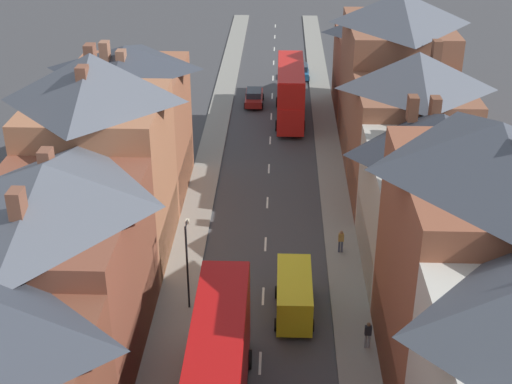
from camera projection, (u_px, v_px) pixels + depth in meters
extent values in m
cube|color=gray|center=(209.00, 157.00, 60.46)|extent=(2.20, 104.00, 0.14)
cube|color=gray|center=(330.00, 159.00, 60.14)|extent=(2.20, 104.00, 0.14)
cube|color=silver|center=(260.00, 363.00, 37.17)|extent=(0.14, 1.80, 0.01)
cube|color=silver|center=(263.00, 296.00, 42.51)|extent=(0.14, 1.80, 0.01)
cube|color=silver|center=(265.00, 244.00, 47.86)|extent=(0.14, 1.80, 0.01)
cube|color=silver|center=(267.00, 203.00, 53.20)|extent=(0.14, 1.80, 0.01)
cube|color=silver|center=(269.00, 169.00, 58.55)|extent=(0.14, 1.80, 0.01)
cube|color=silver|center=(270.00, 140.00, 63.90)|extent=(0.14, 1.80, 0.01)
cube|color=silver|center=(271.00, 116.00, 69.24)|extent=(0.14, 1.80, 0.01)
cube|color=silver|center=(272.00, 96.00, 74.59)|extent=(0.14, 1.80, 0.01)
cube|color=silver|center=(273.00, 78.00, 79.93)|extent=(0.14, 1.80, 0.01)
cube|color=silver|center=(274.00, 63.00, 85.28)|extent=(0.14, 1.80, 0.01)
cube|color=silver|center=(274.00, 49.00, 90.62)|extent=(0.14, 1.80, 0.01)
cube|color=silver|center=(275.00, 37.00, 95.97)|extent=(0.14, 1.80, 0.01)
cube|color=silver|center=(275.00, 26.00, 101.32)|extent=(0.14, 1.80, 0.01)
cube|color=brown|center=(60.00, 281.00, 36.11)|extent=(8.00, 11.32, 8.81)
cube|color=maroon|center=(141.00, 328.00, 37.26)|extent=(0.12, 10.42, 3.20)
pyramid|color=#565B66|center=(46.00, 185.00, 33.63)|extent=(8.00, 11.32, 2.15)
cube|color=brown|center=(17.00, 204.00, 30.54)|extent=(0.60, 0.90, 1.29)
cube|color=brown|center=(46.00, 160.00, 34.89)|extent=(0.60, 0.90, 1.07)
cube|color=#B2704C|center=(103.00, 180.00, 44.68)|extent=(8.00, 8.76, 10.49)
cube|color=olive|center=(169.00, 231.00, 46.21)|extent=(0.12, 8.06, 3.20)
pyramid|color=#565B66|center=(92.00, 77.00, 41.65)|extent=(8.00, 8.76, 2.90)
cube|color=brown|center=(90.00, 55.00, 43.31)|extent=(0.60, 0.90, 1.36)
cube|color=brown|center=(82.00, 76.00, 40.06)|extent=(0.60, 0.90, 1.12)
cube|color=#A36042|center=(131.00, 132.00, 52.79)|extent=(8.00, 9.07, 9.73)
cube|color=black|center=(186.00, 173.00, 54.15)|extent=(0.12, 8.35, 3.20)
pyramid|color=#383D47|center=(125.00, 57.00, 50.22)|extent=(8.00, 9.07, 1.63)
cube|color=#99664C|center=(121.00, 57.00, 48.67)|extent=(0.60, 0.90, 0.92)
cube|color=#99664C|center=(105.00, 52.00, 48.66)|extent=(0.60, 0.90, 1.49)
cube|color=#935138|center=(476.00, 283.00, 33.54)|extent=(8.00, 10.56, 11.59)
cube|color=olive|center=(385.00, 351.00, 35.57)|extent=(0.12, 9.72, 3.20)
pyramid|color=#474C56|center=(499.00, 147.00, 30.40)|extent=(8.00, 10.56, 2.31)
cube|color=#BCB7A8|center=(431.00, 214.00, 43.55)|extent=(8.00, 9.95, 7.75)
cube|color=olive|center=(364.00, 245.00, 44.71)|extent=(0.12, 9.16, 3.20)
pyramid|color=#383D47|center=(441.00, 135.00, 41.20)|extent=(8.00, 9.95, 2.66)
cube|color=brown|center=(413.00, 108.00, 43.03)|extent=(0.60, 0.90, 1.53)
cube|color=brown|center=(435.00, 107.00, 43.46)|extent=(0.60, 0.90, 1.31)
cube|color=brown|center=(410.00, 148.00, 51.18)|extent=(8.00, 7.75, 8.87)
cube|color=navy|center=(352.00, 183.00, 52.59)|extent=(0.12, 7.13, 3.20)
pyramid|color=#565B66|center=(418.00, 71.00, 48.58)|extent=(8.00, 7.75, 2.64)
cube|color=brown|center=(437.00, 52.00, 49.92)|extent=(0.60, 0.90, 1.59)
cube|color=brown|center=(393.00, 90.00, 59.03)|extent=(8.00, 11.06, 11.24)
cube|color=navy|center=(343.00, 134.00, 60.98)|extent=(0.12, 10.18, 3.20)
pyramid|color=#565B66|center=(401.00, 7.00, 55.94)|extent=(8.00, 11.06, 2.39)
cube|color=#935138|center=(377.00, 73.00, 68.86)|extent=(8.00, 9.25, 7.81)
cube|color=black|center=(335.00, 95.00, 70.02)|extent=(0.12, 8.51, 3.20)
pyramid|color=#383D47|center=(381.00, 21.00, 66.58)|extent=(8.00, 9.25, 2.22)
cube|color=#99664C|center=(399.00, 21.00, 64.49)|extent=(0.60, 0.90, 0.97)
cube|color=red|center=(290.00, 103.00, 67.85)|extent=(2.44, 10.80, 2.50)
cube|color=red|center=(291.00, 79.00, 66.76)|extent=(2.44, 10.58, 2.30)
cube|color=red|center=(291.00, 66.00, 66.21)|extent=(2.39, 10.37, 0.10)
cube|color=#28333D|center=(290.00, 83.00, 72.52)|extent=(2.20, 0.10, 1.20)
cube|color=#28333D|center=(290.00, 61.00, 71.48)|extent=(2.20, 0.10, 1.10)
cube|color=#28333D|center=(278.00, 100.00, 67.77)|extent=(0.06, 9.18, 0.90)
cube|color=#28333D|center=(278.00, 78.00, 66.75)|extent=(0.06, 9.18, 0.90)
cube|color=yellow|center=(290.00, 53.00, 71.12)|extent=(1.34, 0.08, 0.32)
cylinder|color=black|center=(277.00, 102.00, 71.39)|extent=(0.30, 1.00, 1.00)
cylinder|color=black|center=(302.00, 103.00, 71.31)|extent=(0.30, 1.00, 1.00)
cylinder|color=black|center=(277.00, 126.00, 65.76)|extent=(0.30, 1.00, 1.00)
cylinder|color=black|center=(303.00, 126.00, 65.68)|extent=(0.30, 1.00, 1.00)
cube|color=#B70F0F|center=(218.00, 346.00, 32.12)|extent=(2.44, 10.58, 2.30)
cube|color=#B70F0F|center=(217.00, 325.00, 31.58)|extent=(2.39, 10.37, 0.10)
cube|color=#28333D|center=(227.00, 314.00, 37.88)|extent=(2.20, 0.10, 1.20)
cube|color=#28333D|center=(227.00, 278.00, 36.84)|extent=(2.20, 0.10, 1.10)
cube|color=#28333D|center=(194.00, 382.00, 33.13)|extent=(0.06, 9.18, 0.90)
cube|color=#28333D|center=(192.00, 344.00, 32.11)|extent=(0.06, 9.18, 0.90)
cube|color=yellow|center=(226.00, 265.00, 36.48)|extent=(1.34, 0.08, 0.32)
cylinder|color=black|center=(202.00, 358.00, 36.75)|extent=(0.30, 1.00, 1.00)
cylinder|color=black|center=(249.00, 359.00, 36.67)|extent=(0.30, 1.00, 1.00)
cube|color=maroon|center=(254.00, 98.00, 72.09)|extent=(1.70, 4.58, 0.67)
cube|color=#28333D|center=(254.00, 93.00, 71.60)|extent=(1.46, 2.29, 0.60)
cylinder|color=black|center=(246.00, 96.00, 73.53)|extent=(0.20, 0.62, 0.62)
cylinder|color=black|center=(263.00, 97.00, 73.48)|extent=(0.20, 0.62, 0.62)
cylinder|color=black|center=(245.00, 106.00, 71.00)|extent=(0.20, 0.62, 0.62)
cylinder|color=black|center=(262.00, 106.00, 70.95)|extent=(0.20, 0.62, 0.62)
cube|color=#236093|center=(301.00, 72.00, 79.68)|extent=(1.70, 3.98, 0.71)
cube|color=#28333D|center=(301.00, 67.00, 79.20)|extent=(1.46, 1.99, 0.60)
cylinder|color=black|center=(293.00, 72.00, 80.96)|extent=(0.20, 0.62, 0.62)
cylinder|color=black|center=(308.00, 72.00, 80.91)|extent=(0.20, 0.62, 0.62)
cylinder|color=black|center=(293.00, 79.00, 78.76)|extent=(0.20, 0.62, 0.62)
cylinder|color=black|center=(309.00, 79.00, 78.71)|extent=(0.20, 0.62, 0.62)
cube|color=yellow|center=(294.00, 294.00, 40.39)|extent=(1.96, 5.20, 2.10)
cube|color=#28333D|center=(294.00, 265.00, 42.53)|extent=(1.76, 0.10, 0.90)
cylinder|color=black|center=(277.00, 292.00, 42.26)|extent=(0.24, 0.72, 0.72)
cylinder|color=black|center=(310.00, 293.00, 42.20)|extent=(0.24, 0.72, 0.72)
cylinder|color=black|center=(276.00, 325.00, 39.48)|extent=(0.24, 0.72, 0.72)
cylinder|color=black|center=(312.00, 325.00, 39.42)|extent=(0.24, 0.72, 0.72)
cylinder|color=gray|center=(366.00, 341.00, 37.92)|extent=(0.14, 0.14, 0.84)
cylinder|color=gray|center=(369.00, 341.00, 37.91)|extent=(0.14, 0.14, 0.84)
cube|color=black|center=(368.00, 330.00, 37.61)|extent=(0.36, 0.22, 0.54)
sphere|color=brown|center=(369.00, 324.00, 37.43)|extent=(0.22, 0.22, 0.22)
cylinder|color=#3D4256|center=(339.00, 246.00, 46.53)|extent=(0.14, 0.14, 0.84)
cylinder|color=#3D4256|center=(342.00, 246.00, 46.52)|extent=(0.14, 0.14, 0.84)
cube|color=#A87A38|center=(341.00, 237.00, 46.21)|extent=(0.36, 0.22, 0.54)
sphere|color=#9E7051|center=(341.00, 232.00, 46.04)|extent=(0.22, 0.22, 0.22)
cylinder|color=black|center=(187.00, 269.00, 40.15)|extent=(0.12, 0.12, 5.50)
cylinder|color=black|center=(186.00, 224.00, 39.35)|extent=(0.08, 0.90, 0.08)
cube|color=beige|center=(187.00, 221.00, 39.78)|extent=(0.20, 0.32, 0.20)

